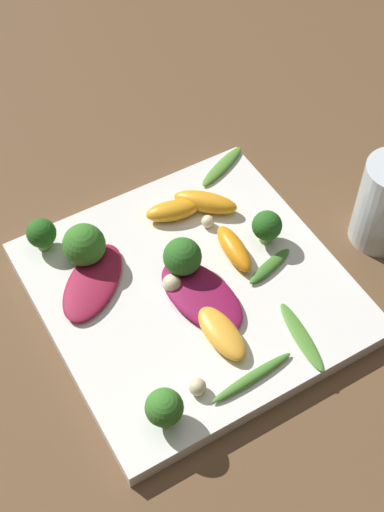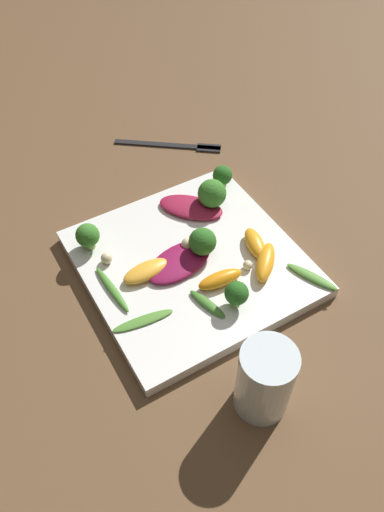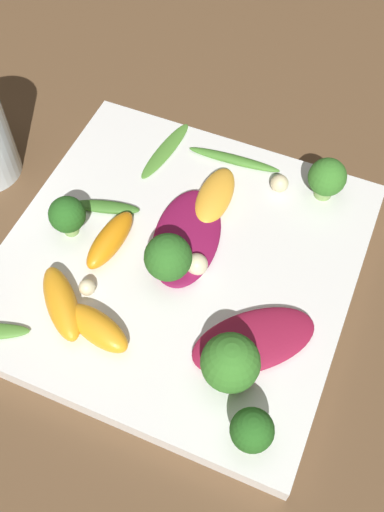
{
  "view_description": "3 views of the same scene",
  "coord_description": "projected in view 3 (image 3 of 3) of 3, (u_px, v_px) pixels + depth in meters",
  "views": [
    {
      "loc": [
        0.36,
        -0.21,
        0.6
      ],
      "look_at": [
        -0.02,
        0.01,
        0.04
      ],
      "focal_mm": 50.0,
      "sensor_mm": 36.0,
      "label": 1
    },
    {
      "loc": [
        0.23,
        0.39,
        0.56
      ],
      "look_at": [
        0.01,
        0.01,
        0.04
      ],
      "focal_mm": 35.0,
      "sensor_mm": 36.0,
      "label": 2
    },
    {
      "loc": [
        -0.25,
        -0.12,
        0.44
      ],
      "look_at": [
        0.0,
        -0.01,
        0.02
      ],
      "focal_mm": 42.0,
      "sensor_mm": 36.0,
      "label": 3
    }
  ],
  "objects": [
    {
      "name": "ground_plane",
      "position": [
        178.0,
        269.0,
        0.52
      ],
      "size": [
        2.4,
        2.4,
        0.0
      ],
      "primitive_type": "plane",
      "color": "brown"
    },
    {
      "name": "plate",
      "position": [
        178.0,
        263.0,
        0.51
      ],
      "size": [
        0.29,
        0.29,
        0.02
      ],
      "color": "white",
      "rests_on": "ground_plane"
    },
    {
      "name": "radicchio_leaf_0",
      "position": [
        254.0,
        340.0,
        0.46
      ],
      "size": [
        0.1,
        0.11,
        0.01
      ],
      "color": "maroon",
      "rests_on": "plate"
    },
    {
      "name": "radicchio_leaf_1",
      "position": [
        191.0,
        238.0,
        0.51
      ],
      "size": [
        0.11,
        0.07,
        0.01
      ],
      "color": "maroon",
      "rests_on": "plate"
    },
    {
      "name": "orange_segment_0",
      "position": [
        110.0,
        240.0,
        0.51
      ],
      "size": [
        0.07,
        0.03,
        0.02
      ],
      "color": "orange",
      "rests_on": "plate"
    },
    {
      "name": "orange_segment_1",
      "position": [
        215.0,
        197.0,
        0.53
      ],
      "size": [
        0.07,
        0.03,
        0.02
      ],
      "color": "#FCAD33",
      "rests_on": "plate"
    },
    {
      "name": "orange_segment_2",
      "position": [
        62.0,
        303.0,
        0.47
      ],
      "size": [
        0.07,
        0.07,
        0.02
      ],
      "color": "orange",
      "rests_on": "plate"
    },
    {
      "name": "orange_segment_3",
      "position": [
        98.0,
        328.0,
        0.46
      ],
      "size": [
        0.04,
        0.06,
        0.02
      ],
      "color": "orange",
      "rests_on": "plate"
    },
    {
      "name": "broccoli_floret_0",
      "position": [
        327.0,
        178.0,
        0.53
      ],
      "size": [
        0.03,
        0.03,
        0.04
      ],
      "color": "#84AD5B",
      "rests_on": "plate"
    },
    {
      "name": "broccoli_floret_1",
      "position": [
        67.0,
        215.0,
        0.5
      ],
      "size": [
        0.03,
        0.03,
        0.04
      ],
      "color": "#84AD5B",
      "rests_on": "plate"
    },
    {
      "name": "broccoli_floret_2",
      "position": [
        230.0,
        363.0,
        0.43
      ],
      "size": [
        0.04,
        0.04,
        0.05
      ],
      "color": "#84AD5B",
      "rests_on": "plate"
    },
    {
      "name": "broccoli_floret_3",
      "position": [
        252.0,
        431.0,
        0.41
      ],
      "size": [
        0.03,
        0.03,
        0.04
      ],
      "color": "#84AD5B",
      "rests_on": "plate"
    },
    {
      "name": "broccoli_floret_4",
      "position": [
        164.0,
        256.0,
        0.48
      ],
      "size": [
        0.04,
        0.04,
        0.05
      ],
      "color": "#84AD5B",
      "rests_on": "plate"
    },
    {
      "name": "arugula_sprig_1",
      "position": [
        234.0,
        160.0,
        0.56
      ],
      "size": [
        0.02,
        0.09,
        0.01
      ],
      "color": "#47842D",
      "rests_on": "plate"
    },
    {
      "name": "arugula_sprig_2",
      "position": [
        165.0,
        151.0,
        0.57
      ],
      "size": [
        0.08,
        0.03,
        0.0
      ],
      "color": "#518E33",
      "rests_on": "plate"
    },
    {
      "name": "arugula_sprig_3",
      "position": [
        106.0,
        207.0,
        0.53
      ],
      "size": [
        0.03,
        0.06,
        0.01
      ],
      "color": "#3D7528",
      "rests_on": "plate"
    },
    {
      "name": "macadamia_nut_0",
      "position": [
        87.0,
        287.0,
        0.48
      ],
      "size": [
        0.01,
        0.01,
        0.01
      ],
      "color": "beige",
      "rests_on": "plate"
    },
    {
      "name": "macadamia_nut_1",
      "position": [
        197.0,
        264.0,
        0.49
      ],
      "size": [
        0.02,
        0.02,
        0.02
      ],
      "color": "beige",
      "rests_on": "plate"
    },
    {
      "name": "macadamia_nut_2",
      "position": [
        279.0,
        183.0,
        0.54
      ],
      "size": [
        0.02,
        0.02,
        0.02
      ],
      "color": "beige",
      "rests_on": "plate"
    }
  ]
}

